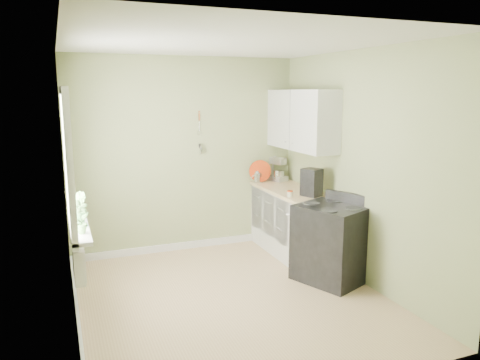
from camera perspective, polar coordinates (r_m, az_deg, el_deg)
name	(u,v)px	position (r m, az deg, el deg)	size (l,w,h in m)	color
floor	(231,299)	(5.27, -1.05, -14.34)	(3.20, 3.60, 0.02)	tan
ceiling	(231,41)	(4.80, -1.17, 16.54)	(3.20, 3.60, 0.02)	white
wall_back	(185,155)	(6.56, -6.66, 3.00)	(3.20, 0.02, 2.70)	#99A26E
wall_left	(66,189)	(4.56, -20.42, -1.01)	(0.02, 3.60, 2.70)	#99A26E
wall_right	(360,168)	(5.62, 14.47, 1.43)	(0.02, 3.60, 2.70)	#99A26E
base_cabinets	(294,224)	(6.48, 6.65, -5.37)	(0.60, 1.60, 0.87)	white
countertop	(294,192)	(6.36, 6.66, -1.44)	(0.64, 1.60, 0.04)	#D1B27F
upper_cabinets	(301,120)	(6.39, 7.50, 7.28)	(0.35, 1.40, 0.80)	white
window	(67,162)	(4.82, -20.35, 2.02)	(0.06, 1.14, 1.44)	white
window_sill	(79,228)	(4.96, -19.00, -5.59)	(0.18, 1.14, 0.04)	white
radiator	(79,262)	(5.01, -19.09, -9.39)	(0.12, 0.50, 0.35)	white
wall_utensils	(200,140)	(6.56, -4.94, 4.92)	(0.02, 0.14, 0.58)	#D1B27F
stove	(331,243)	(5.68, 11.01, -7.53)	(0.91, 0.93, 1.04)	black
stand_mixer	(276,170)	(7.01, 4.46, 1.27)	(0.28, 0.36, 0.39)	#B2B2B7
kettle	(257,177)	(6.88, 2.07, 0.43)	(0.17, 0.10, 0.17)	silver
coffee_maker	(311,183)	(6.02, 8.70, -0.37)	(0.27, 0.28, 0.35)	black
red_tray	(260,171)	(6.88, 2.46, 1.09)	(0.32, 0.32, 0.02)	#AD320E
jar	(290,194)	(5.96, 6.12, -1.67)	(0.07, 0.07, 0.08)	beige
plant_a	(81,217)	(4.66, -18.85, -4.30)	(0.17, 0.12, 0.32)	#4A793B
plant_b	(79,208)	(5.04, -19.09, -3.22)	(0.18, 0.14, 0.32)	#4A793B
plant_c	(78,205)	(5.28, -19.20, -2.93)	(0.15, 0.15, 0.27)	#4A793B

